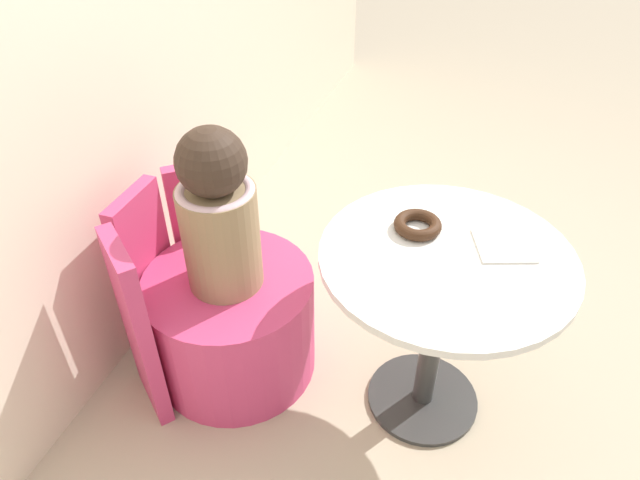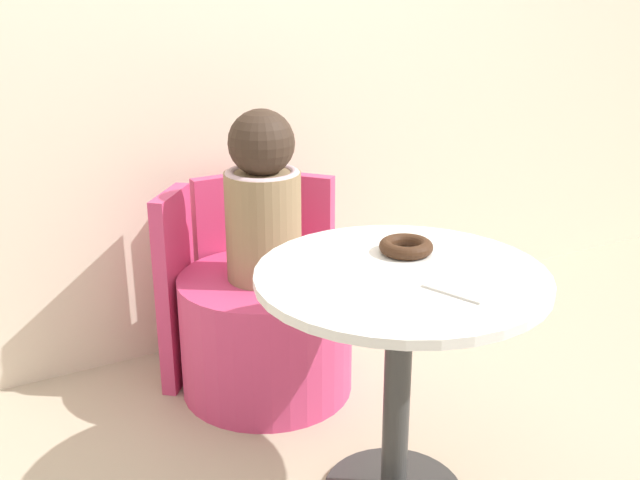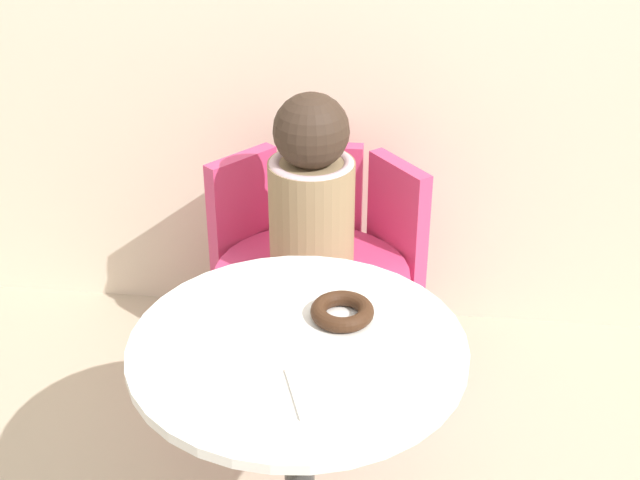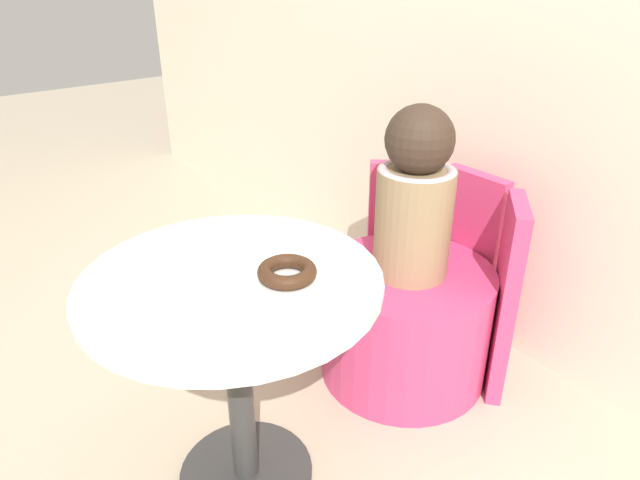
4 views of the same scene
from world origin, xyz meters
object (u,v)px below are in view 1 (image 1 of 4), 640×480
(tub_chair, at_px, (233,323))
(child_figure, at_px, (218,215))
(donut, at_px, (418,225))
(round_table, at_px, (441,294))

(tub_chair, height_order, child_figure, child_figure)
(tub_chair, xyz_separation_m, donut, (0.14, -0.60, 0.48))
(tub_chair, distance_m, child_figure, 0.48)
(child_figure, xyz_separation_m, donut, (0.14, -0.60, 0.00))
(donut, bearing_deg, tub_chair, 103.38)
(tub_chair, relative_size, child_figure, 1.05)
(donut, bearing_deg, round_table, -129.59)
(round_table, xyz_separation_m, tub_chair, (-0.05, 0.70, -0.31))
(round_table, relative_size, tub_chair, 1.26)
(child_figure, relative_size, donut, 3.90)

